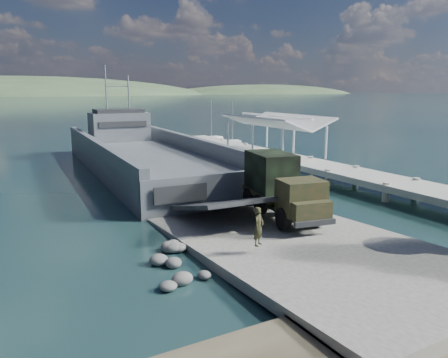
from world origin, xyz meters
TOP-DOWN VIEW (x-y plane):
  - ground at (0.00, 0.00)m, footprint 1400.00×1400.00m
  - boat_ramp at (0.00, -1.00)m, footprint 10.00×18.00m
  - shoreline_rocks at (-6.20, 0.50)m, footprint 3.20×5.60m
  - distant_headlands at (50.00, 560.00)m, footprint 1000.00×240.00m
  - pier at (13.00, 18.77)m, footprint 6.40×44.00m
  - landing_craft at (0.42, 23.61)m, footprint 11.60×38.83m
  - military_truck at (1.87, 3.69)m, footprint 3.71×7.92m
  - soldier at (-2.76, -1.02)m, footprint 0.79×0.71m
  - sailboat_near at (16.61, 34.57)m, footprint 2.47×5.40m
  - sailboat_far at (16.19, 39.86)m, footprint 2.72×5.58m

SIDE VIEW (x-z plane):
  - ground at x=0.00m, z-range 0.00..0.00m
  - shoreline_rocks at x=-6.20m, z-range -0.45..0.45m
  - distant_headlands at x=50.00m, z-range -24.00..24.00m
  - boat_ramp at x=0.00m, z-range 0.00..0.50m
  - sailboat_near at x=16.61m, z-range -2.84..3.51m
  - sailboat_far at x=16.19m, z-range -2.92..3.62m
  - landing_craft at x=0.42m, z-range -4.77..6.63m
  - soldier at x=-2.76m, z-range 0.50..2.30m
  - pier at x=13.00m, z-range -1.45..4.65m
  - military_truck at x=1.87m, z-range 0.49..4.03m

